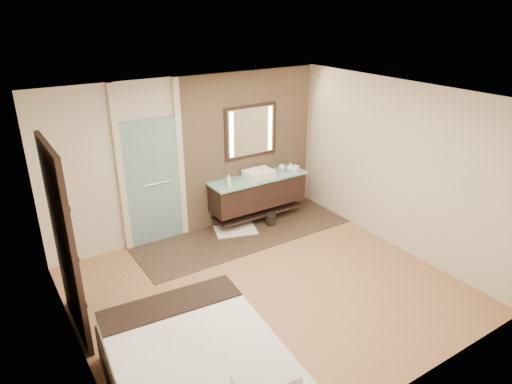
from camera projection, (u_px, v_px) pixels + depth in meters
floor at (267, 289)px, 6.46m from camera, size 5.00×5.00×0.00m
tile_strip at (244, 234)px, 8.00m from camera, size 3.80×1.30×0.01m
stone_wall at (249, 147)px, 8.20m from camera, size 2.60×0.08×2.70m
vanity at (258, 192)px, 8.27m from camera, size 1.85×0.55×0.88m
mirror_unit at (251, 131)px, 8.04m from camera, size 1.06×0.04×0.96m
frosted_door at (153, 178)px, 7.35m from camera, size 1.10×0.12×2.70m
shoji_partition at (64, 242)px, 5.24m from camera, size 0.06×1.20×2.40m
bed at (197, 370)px, 4.61m from camera, size 1.79×2.16×0.78m
bath_mat at (235, 230)px, 8.10m from camera, size 0.84×0.69×0.02m
waste_bin at (271, 220)px, 8.27m from camera, size 0.18×0.18×0.22m
tissue_box at (295, 168)px, 8.43m from camera, size 0.15×0.15×0.10m
soap_bottle_a at (229, 181)px, 7.69m from camera, size 0.09×0.09×0.21m
soap_bottle_b at (228, 179)px, 7.86m from camera, size 0.08×0.08×0.16m
soap_bottle_c at (290, 167)px, 8.42m from camera, size 0.16×0.16×0.16m
cup at (282, 167)px, 8.48m from camera, size 0.14×0.14×0.10m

